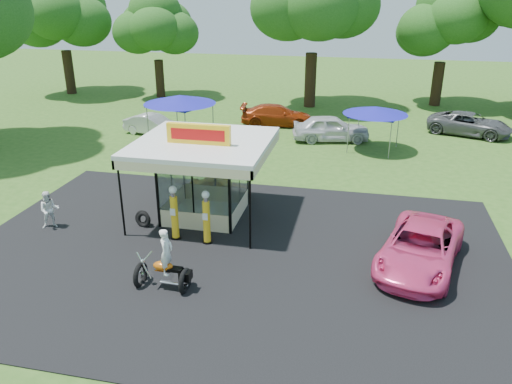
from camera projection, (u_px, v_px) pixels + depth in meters
ground at (218, 282)px, 16.70m from camera, size 120.00×120.00×0.00m
asphalt_apron at (233, 253)px, 18.50m from camera, size 20.00×14.00×0.04m
gas_station_kiosk at (204, 177)px, 20.93m from camera, size 5.40×5.40×4.18m
gas_pump_left at (174, 214)px, 19.18m from camera, size 0.42×0.42×2.24m
gas_pump_right at (206, 219)px, 18.87m from camera, size 0.41×0.41×2.17m
motorcycle at (165, 265)px, 16.06m from camera, size 1.88×0.93×2.23m
spare_tires at (143, 219)px, 20.51m from camera, size 0.82×0.54×0.68m
kiosk_car at (220, 187)px, 23.42m from camera, size 2.82×1.13×0.96m
pink_sedan at (420, 248)px, 17.41m from camera, size 3.72×5.70×1.46m
spectator_west at (49, 210)px, 20.21m from camera, size 0.97×0.91×1.59m
bg_car_a at (153, 125)px, 33.30m from camera, size 4.25×2.27×1.33m
bg_car_b at (277, 115)px, 35.48m from camera, size 5.30×2.64×1.48m
bg_car_c at (331, 128)px, 31.87m from camera, size 5.16×2.93×1.66m
bg_car_d at (469, 124)px, 33.22m from camera, size 5.82×4.05×1.48m
tent_west at (180, 100)px, 30.47m from camera, size 4.42×4.42×3.09m
tent_east at (375, 111)px, 29.45m from camera, size 3.82×3.82×2.67m
oak_far_a at (61, 15)px, 43.99m from camera, size 9.19×9.19×10.89m
oak_far_b at (156, 30)px, 42.86m from camera, size 7.59×7.59×9.05m
oak_far_c at (313, 7)px, 38.54m from camera, size 10.38×10.38×12.23m
oak_far_d at (445, 27)px, 39.58m from camera, size 8.25×8.25×9.82m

